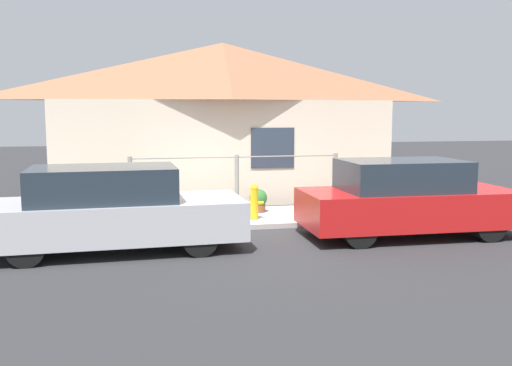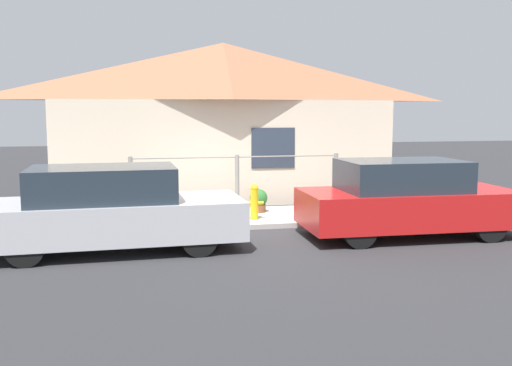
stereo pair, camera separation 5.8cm
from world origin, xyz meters
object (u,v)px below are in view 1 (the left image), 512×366
at_px(fire_hydrant, 254,201).
at_px(potted_plant_near_hydrant, 258,200).
at_px(potted_plant_by_fence, 110,199).
at_px(car_right, 407,199).
at_px(potted_plant_corner, 348,193).
at_px(car_left, 112,210).

distance_m(fire_hydrant, potted_plant_near_hydrant, 0.90).
bearing_deg(potted_plant_by_fence, car_right, -26.22).
bearing_deg(potted_plant_near_hydrant, car_right, -48.49).
bearing_deg(car_right, potted_plant_corner, 91.68).
distance_m(car_right, fire_hydrant, 3.09).
xyz_separation_m(car_left, potted_plant_near_hydrant, (3.09, 2.58, -0.33)).
xyz_separation_m(car_right, potted_plant_near_hydrant, (-2.28, 2.57, -0.34)).
height_order(potted_plant_by_fence, potted_plant_corner, potted_plant_by_fence).
distance_m(potted_plant_by_fence, potted_plant_corner, 5.47).
bearing_deg(car_left, potted_plant_near_hydrant, 38.18).
relative_size(car_left, car_right, 1.07).
relative_size(car_left, potted_plant_by_fence, 6.38).
bearing_deg(car_right, car_left, -178.92).
bearing_deg(fire_hydrant, car_left, -148.40).
xyz_separation_m(potted_plant_by_fence, potted_plant_corner, (5.46, 0.15, -0.04)).
xyz_separation_m(potted_plant_near_hydrant, potted_plant_by_fence, (-3.22, 0.13, 0.11)).
distance_m(car_left, potted_plant_corner, 6.06).
xyz_separation_m(potted_plant_near_hydrant, potted_plant_corner, (2.25, 0.29, 0.06)).
bearing_deg(fire_hydrant, car_right, -34.13).
xyz_separation_m(car_left, potted_plant_corner, (5.34, 2.86, -0.27)).
distance_m(car_right, potted_plant_corner, 2.87).
relative_size(car_left, potted_plant_near_hydrant, 8.30).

